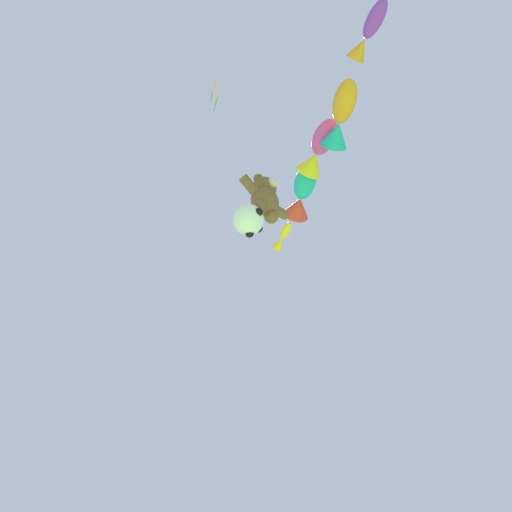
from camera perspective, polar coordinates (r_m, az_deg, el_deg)
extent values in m
ellipsoid|color=brown|center=(13.18, 1.27, 7.70)|extent=(1.00, 0.86, 1.22)
sphere|color=brown|center=(13.97, 1.21, 9.57)|extent=(0.84, 0.84, 0.84)
sphere|color=beige|center=(13.81, 2.29, 10.36)|extent=(0.35, 0.35, 0.35)
sphere|color=brown|center=(14.16, 0.31, 10.96)|extent=(0.34, 0.34, 0.34)
cylinder|color=brown|center=(13.12, -1.00, 10.12)|extent=(0.73, 0.33, 0.57)
sphere|color=brown|center=(12.58, 0.44, 7.14)|extent=(0.46, 0.46, 0.46)
sphere|color=brown|center=(14.37, 2.04, 9.43)|extent=(0.34, 0.34, 0.34)
cylinder|color=brown|center=(13.65, 3.40, 6.26)|extent=(0.73, 0.33, 0.57)
sphere|color=brown|center=(12.79, 2.18, 5.63)|extent=(0.46, 0.46, 0.46)
sphere|color=white|center=(12.04, -1.12, 5.20)|extent=(0.95, 0.95, 0.95)
sphere|color=black|center=(12.21, 0.35, 3.98)|extent=(0.27, 0.27, 0.27)
sphere|color=black|center=(12.38, -2.37, 5.42)|extent=(0.27, 0.27, 0.27)
sphere|color=black|center=(11.82, 0.34, 6.26)|extent=(0.27, 0.27, 0.27)
sphere|color=black|center=(11.89, -0.94, 3.25)|extent=(0.27, 0.27, 0.27)
ellipsoid|color=yellow|center=(17.07, 4.26, 3.60)|extent=(0.71, 0.98, 0.31)
cone|color=yellow|center=(17.43, 3.34, 1.81)|extent=(0.63, 0.65, 0.46)
sphere|color=black|center=(17.00, 4.63, 4.51)|extent=(0.08, 0.08, 0.08)
ellipsoid|color=#19ADB2|center=(17.10, 7.01, 10.37)|extent=(1.63, 1.80, 0.77)
cone|color=red|center=(17.64, 5.99, 6.97)|extent=(1.42, 1.34, 1.13)
sphere|color=black|center=(17.07, 7.38, 12.14)|extent=(0.20, 0.20, 0.20)
ellipsoid|color=#E53F9E|center=(15.94, 9.73, 16.35)|extent=(1.38, 1.67, 0.72)
cone|color=yellow|center=(16.29, 8.01, 12.96)|extent=(1.29, 1.17, 1.05)
sphere|color=black|center=(15.99, 10.38, 18.02)|extent=(0.19, 0.19, 0.19)
ellipsoid|color=orange|center=(15.05, 12.53, 20.71)|extent=(1.56, 1.69, 0.67)
cone|color=#19ADB2|center=(15.39, 11.37, 16.60)|extent=(1.29, 1.27, 0.99)
sphere|color=black|center=(15.11, 12.91, 22.63)|extent=(0.17, 0.17, 0.17)
ellipsoid|color=purple|center=(15.19, 16.63, 29.69)|extent=(0.96, 1.31, 0.45)
cone|color=orange|center=(15.23, 14.62, 26.69)|extent=(0.87, 0.87, 0.66)
sphere|color=black|center=(15.30, 17.38, 30.98)|extent=(0.12, 0.12, 0.12)
cube|color=orange|center=(15.99, -5.83, 22.27)|extent=(0.67, 0.73, 0.97)
cylinder|color=green|center=(15.06, -6.39, 21.73)|extent=(0.03, 0.14, 1.28)
cylinder|color=green|center=(14.92, -5.78, 20.84)|extent=(0.03, 0.05, 1.66)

